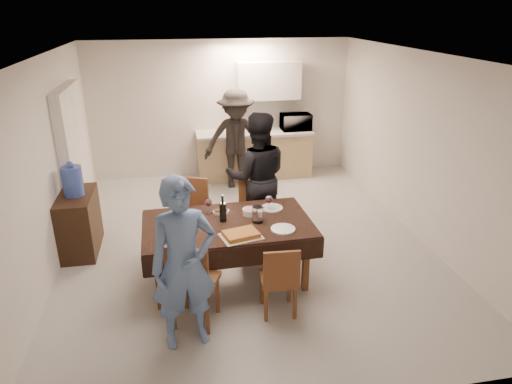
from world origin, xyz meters
TOP-DOWN VIEW (x-y plane):
  - floor at (0.00, 0.00)m, footprint 5.00×6.00m
  - ceiling at (0.00, 0.00)m, footprint 5.00×6.00m
  - wall_back at (0.00, 3.00)m, footprint 5.00×0.02m
  - wall_front at (0.00, -3.00)m, footprint 5.00×0.02m
  - wall_left at (-2.50, 0.00)m, footprint 0.02×6.00m
  - wall_right at (2.50, 0.00)m, footprint 0.02×6.00m
  - stub_partition at (-2.42, 1.20)m, footprint 0.15×1.40m
  - kitchen_base_cabinet at (0.60, 2.68)m, footprint 2.20×0.60m
  - kitchen_worktop at (0.60, 2.68)m, footprint 2.24×0.64m
  - upper_cabinet at (0.90, 2.82)m, footprint 1.20×0.34m
  - dining_table at (-0.37, -0.89)m, footprint 2.02×1.22m
  - chair_near_left at (-0.82, -1.74)m, footprint 0.59×0.61m
  - chair_near_right at (0.08, -1.72)m, footprint 0.41×0.41m
  - chair_far_left at (-0.82, -0.24)m, footprint 0.60×0.61m
  - chair_far_right at (0.08, -0.23)m, footprint 0.49×0.49m
  - console at (-2.28, 0.19)m, footprint 0.45×0.90m
  - water_jug at (-2.28, 0.19)m, footprint 0.26×0.26m
  - wine_bottle at (-0.42, -0.84)m, footprint 0.08×0.08m
  - water_pitcher at (-0.02, -0.94)m, footprint 0.13×0.13m
  - savoury_tart at (-0.27, -1.27)m, footprint 0.50×0.42m
  - salad_bowl at (-0.07, -0.71)m, footprint 0.19×0.19m
  - mushroom_dish at (-0.42, -0.61)m, footprint 0.19×0.19m
  - wine_glass_a at (-0.92, -1.14)m, footprint 0.08×0.08m
  - wine_glass_b at (0.18, -0.64)m, footprint 0.09×0.09m
  - wine_glass_c at (-0.57, -0.59)m, footprint 0.09×0.09m
  - plate_near_left at (-0.97, -1.19)m, footprint 0.29×0.29m
  - plate_near_right at (0.23, -1.19)m, footprint 0.29×0.29m
  - plate_far_left at (-0.97, -0.59)m, footprint 0.24×0.24m
  - plate_far_right at (0.23, -0.59)m, footprint 0.28×0.28m
  - microwave at (1.42, 2.68)m, footprint 0.57×0.39m
  - person_near at (-0.92, -1.94)m, footprint 0.71×0.53m
  - person_far at (0.18, 0.16)m, footprint 0.97×0.79m
  - person_kitchen at (0.18, 2.23)m, footprint 1.17×0.67m

SIDE VIEW (x-z plane):
  - floor at x=0.00m, z-range -0.01..0.01m
  - console at x=-2.28m, z-range 0.00..0.83m
  - kitchen_base_cabinet at x=0.60m, z-range 0.00..0.86m
  - chair_near_right at x=0.08m, z-range 0.29..0.75m
  - chair_far_right at x=0.08m, z-range 0.32..0.83m
  - chair_near_left at x=-0.82m, z-range 0.34..0.88m
  - chair_far_left at x=-0.82m, z-range 0.35..0.90m
  - dining_table at x=-0.37m, z-range 0.35..1.13m
  - plate_far_left at x=-0.97m, z-range 0.77..0.79m
  - plate_far_right at x=0.23m, z-range 0.77..0.79m
  - plate_near_right at x=0.23m, z-range 0.77..0.79m
  - plate_near_left at x=-0.97m, z-range 0.77..0.79m
  - mushroom_dish at x=-0.42m, z-range 0.77..0.81m
  - savoury_tart at x=-0.27m, z-range 0.77..0.83m
  - salad_bowl at x=-0.07m, z-range 0.77..0.85m
  - wine_glass_a at x=-0.92m, z-range 0.77..0.96m
  - water_pitcher at x=-0.02m, z-range 0.77..0.97m
  - wine_glass_c at x=-0.57m, z-range 0.77..0.97m
  - wine_glass_b at x=0.18m, z-range 0.77..0.98m
  - person_near at x=-0.92m, z-range 0.00..1.76m
  - kitchen_worktop at x=0.60m, z-range 0.86..0.91m
  - person_kitchen at x=0.18m, z-range 0.00..1.81m
  - person_far at x=0.18m, z-range 0.00..1.85m
  - wine_bottle at x=-0.42m, z-range 0.77..1.11m
  - water_jug at x=-2.28m, z-range 0.83..1.22m
  - stub_partition at x=-2.42m, z-range 0.00..2.10m
  - microwave at x=1.42m, z-range 0.91..1.23m
  - wall_back at x=0.00m, z-range 0.00..2.60m
  - wall_front at x=0.00m, z-range 0.00..2.60m
  - wall_left at x=-2.50m, z-range 0.00..2.60m
  - wall_right at x=2.50m, z-range 0.00..2.60m
  - upper_cabinet at x=0.90m, z-range 1.50..2.20m
  - ceiling at x=0.00m, z-range 2.59..2.61m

